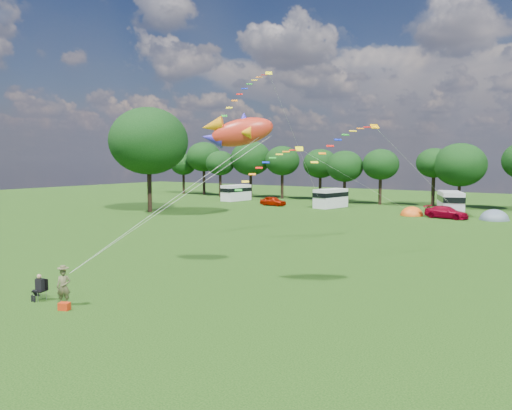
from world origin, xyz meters
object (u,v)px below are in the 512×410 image
Objects in this scene: big_tree at (149,141)px; campervan_c at (450,202)px; campervan_b at (331,198)px; camp_chair at (40,285)px; fish_kite at (237,132)px; kite_flyer at (64,287)px; tent_orange at (412,215)px; tent_greyblue at (494,220)px; campervan_a at (236,192)px; car_c at (446,212)px; car_a at (273,201)px.

big_tree is 2.12× the size of campervan_c.
camp_chair is at bearing -159.59° from campervan_b.
big_tree is 3.23× the size of fish_kite.
campervan_b is 50.18m from kite_flyer.
campervan_b is at bearing 164.94° from tent_orange.
tent_greyblue is 48.48m from camp_chair.
campervan_a is 57.48m from camp_chair.
car_c reaches higher than tent_greyblue.
campervan_c is 50.03m from camp_chair.
tent_orange is 2.34× the size of camp_chair.
car_c is at bearing -94.09° from campervan_a.
campervan_c reaches higher than tent_orange.
fish_kite is (-2.45, -37.03, 7.56)m from car_c.
car_c reaches higher than camp_chair.
car_c is 45.64m from kite_flyer.
car_a is 45.55m from fish_kite.
car_a reaches higher than camp_chair.
camp_chair is at bearing -158.09° from car_a.
car_c is 5.05m from tent_greyblue.
campervan_b reaches higher than campervan_a.
tent_orange is at bearing 47.04° from kite_flyer.
car_a is 29.45m from tent_greyblue.
car_a is (8.64, 15.97, -8.35)m from big_tree.
car_a is 10.33m from campervan_a.
kite_flyer is 1.35× the size of camp_chair.
campervan_c is at bearing 152.82° from tent_greyblue.
car_c is at bearing -92.83° from campervan_b.
fish_kite reaches higher than tent_orange.
campervan_a is 4.20× the size of camp_chair.
campervan_c is at bearing 65.90° from camp_chair.
tent_greyblue is at bearing 48.77° from fish_kite.
campervan_c reaches higher than campervan_a.
tent_orange is 0.73× the size of fish_kite.
campervan_a reaches higher than tent_orange.
campervan_c is at bearing -87.31° from campervan_a.
fish_kite is (5.71, 8.28, 7.50)m from camp_chair.
car_a is 24.72m from car_c.
campervan_b is 4.40× the size of camp_chair.
campervan_a is 1.79× the size of tent_orange.
campervan_a reaches higher than car_c.
campervan_a is at bearing 94.69° from campervan_b.
kite_flyer is 0.42× the size of fish_kite.
big_tree is 3.30× the size of car_a.
camp_chair is at bearing -105.51° from tent_greyblue.
big_tree is 33.84m from tent_orange.
car_c is 46.04m from camp_chair.
campervan_a is at bearing 92.58° from big_tree.
camp_chair is at bearing -51.33° from big_tree.
campervan_b is at bearing 61.41° from kite_flyer.
car_c is 3.64× the size of camp_chair.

